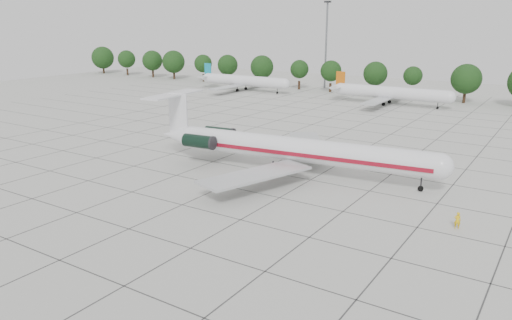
{
  "coord_description": "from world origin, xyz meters",
  "views": [
    {
      "loc": [
        35.63,
        -47.58,
        20.04
      ],
      "look_at": [
        3.58,
        1.76,
        3.5
      ],
      "focal_mm": 35.0,
      "sensor_mm": 36.0,
      "label": 1
    }
  ],
  "objects_px": {
    "main_airliner": "(285,148)",
    "bg_airliner_c": "(390,93)",
    "ground_crew": "(457,220)",
    "floodlight_mast": "(326,40)",
    "bg_airliner_b": "(244,81)"
  },
  "relations": [
    {
      "from": "bg_airliner_c",
      "to": "bg_airliner_b",
      "type": "bearing_deg",
      "value": 178.49
    },
    {
      "from": "bg_airliner_b",
      "to": "floodlight_mast",
      "type": "xyz_separation_m",
      "value": [
        17.09,
        18.75,
        11.37
      ]
    },
    {
      "from": "ground_crew",
      "to": "bg_airliner_b",
      "type": "height_order",
      "value": "bg_airliner_b"
    },
    {
      "from": "main_airliner",
      "to": "bg_airliner_c",
      "type": "bearing_deg",
      "value": 88.97
    },
    {
      "from": "bg_airliner_b",
      "to": "bg_airliner_c",
      "type": "relative_size",
      "value": 1.0
    },
    {
      "from": "ground_crew",
      "to": "bg_airliner_c",
      "type": "xyz_separation_m",
      "value": [
        -30.33,
        70.2,
        2.04
      ]
    },
    {
      "from": "floodlight_mast",
      "to": "main_airliner",
      "type": "bearing_deg",
      "value": -68.01
    },
    {
      "from": "main_airliner",
      "to": "bg_airliner_b",
      "type": "xyz_separation_m",
      "value": [
        -50.54,
        64.09,
        -0.53
      ]
    },
    {
      "from": "main_airliner",
      "to": "floodlight_mast",
      "type": "xyz_separation_m",
      "value": [
        -33.45,
        82.84,
        10.84
      ]
    },
    {
      "from": "ground_crew",
      "to": "floodlight_mast",
      "type": "bearing_deg",
      "value": -76.97
    },
    {
      "from": "main_airliner",
      "to": "bg_airliner_c",
      "type": "height_order",
      "value": "main_airliner"
    },
    {
      "from": "bg_airliner_c",
      "to": "floodlight_mast",
      "type": "bearing_deg",
      "value": 143.62
    },
    {
      "from": "main_airliner",
      "to": "bg_airliner_b",
      "type": "relative_size",
      "value": 1.47
    },
    {
      "from": "main_airliner",
      "to": "bg_airliner_c",
      "type": "distance_m",
      "value": 63.26
    },
    {
      "from": "bg_airliner_b",
      "to": "ground_crew",
      "type": "bearing_deg",
      "value": -43.78
    }
  ]
}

